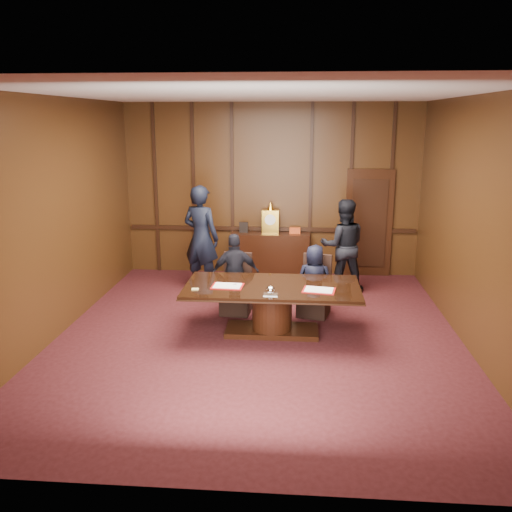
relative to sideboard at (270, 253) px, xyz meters
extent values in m
plane|color=black|center=(0.00, -3.26, -0.49)|extent=(7.00, 7.00, 0.00)
plane|color=silver|center=(0.00, -3.26, 3.01)|extent=(7.00, 7.00, 0.00)
cube|color=black|center=(0.00, 0.24, 1.26)|extent=(6.00, 0.04, 3.50)
cube|color=black|center=(0.00, -6.76, 1.26)|extent=(6.00, 0.04, 3.50)
cube|color=black|center=(-3.00, -3.26, 1.26)|extent=(0.04, 7.00, 3.50)
cube|color=black|center=(3.00, -3.26, 1.26)|extent=(0.04, 7.00, 3.50)
cube|color=black|center=(0.00, 0.21, 0.46)|extent=(5.90, 0.05, 0.08)
cube|color=black|center=(2.00, 0.20, 0.61)|extent=(0.95, 0.06, 2.20)
sphere|color=gold|center=(1.63, 0.13, 0.56)|extent=(0.08, 0.08, 0.08)
cube|color=black|center=(0.00, 0.00, -0.04)|extent=(1.60, 0.45, 0.90)
cube|color=black|center=(-0.70, 0.00, -0.46)|extent=(0.12, 0.40, 0.06)
cube|color=black|center=(0.70, 0.00, -0.46)|extent=(0.12, 0.40, 0.06)
cube|color=gold|center=(0.00, 0.00, 0.65)|extent=(0.34, 0.18, 0.48)
cylinder|color=white|center=(0.00, -0.10, 0.71)|extent=(0.22, 0.03, 0.22)
cone|color=gold|center=(0.00, 0.00, 0.97)|extent=(0.14, 0.14, 0.16)
cube|color=black|center=(-0.55, 0.02, 0.52)|extent=(0.18, 0.04, 0.22)
cube|color=#C04016|center=(0.50, 0.02, 0.47)|extent=(0.22, 0.12, 0.12)
cube|color=black|center=(0.20, -3.12, -0.45)|extent=(1.40, 0.60, 0.08)
cylinder|color=black|center=(0.20, -3.12, -0.10)|extent=(0.60, 0.60, 0.62)
cube|color=black|center=(0.20, -3.12, 0.22)|extent=(2.62, 1.32, 0.02)
cube|color=black|center=(0.20, -3.12, 0.24)|extent=(2.60, 1.30, 0.06)
cube|color=#A6100F|center=(-0.46, -3.22, 0.28)|extent=(0.48, 0.35, 0.01)
cube|color=white|center=(-0.46, -3.22, 0.29)|extent=(0.41, 0.30, 0.01)
cube|color=#A6100F|center=(0.88, -3.31, 0.28)|extent=(0.51, 0.40, 0.01)
cube|color=white|center=(0.88, -3.31, 0.29)|extent=(0.44, 0.34, 0.01)
cube|color=white|center=(0.20, -3.57, 0.28)|extent=(0.20, 0.14, 0.01)
ellipsoid|color=white|center=(0.20, -3.57, 0.34)|extent=(0.13, 0.13, 0.10)
cube|color=#E0C06D|center=(-0.91, -3.41, 0.28)|extent=(0.11, 0.08, 0.01)
cube|color=black|center=(-0.45, -2.27, -0.26)|extent=(0.52, 0.52, 0.46)
cube|color=black|center=(-0.44, -2.06, 0.23)|extent=(0.48, 0.10, 0.55)
cylinder|color=black|center=(-0.65, -2.47, -0.37)|extent=(0.04, 0.04, 0.23)
cylinder|color=black|center=(-0.25, -2.07, -0.37)|extent=(0.04, 0.04, 0.23)
cube|color=black|center=(0.85, -2.27, -0.26)|extent=(0.59, 0.59, 0.46)
cube|color=black|center=(0.90, -2.06, 0.23)|extent=(0.48, 0.18, 0.55)
cylinder|color=black|center=(0.65, -2.47, -0.37)|extent=(0.04, 0.04, 0.23)
cylinder|color=black|center=(1.05, -2.07, -0.37)|extent=(0.04, 0.04, 0.23)
imported|color=black|center=(-0.45, -2.32, 0.20)|extent=(0.85, 0.50, 1.37)
imported|color=black|center=(0.85, -2.32, 0.12)|extent=(0.62, 0.44, 1.20)
imported|color=black|center=(-1.25, -0.99, 0.51)|extent=(0.85, 0.72, 1.99)
imported|color=black|center=(1.40, -0.91, 0.39)|extent=(0.90, 0.72, 1.75)
camera|label=1|loc=(0.57, -10.82, 2.69)|focal=38.00mm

